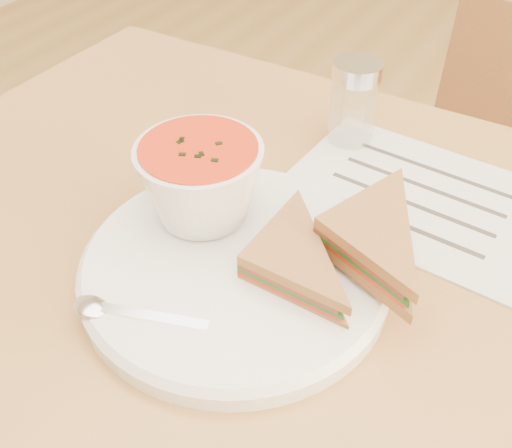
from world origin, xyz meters
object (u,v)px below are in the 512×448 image
Objects in this scene: plate at (235,267)px; soup_bowl at (201,185)px; chair_far at (487,266)px; condiment_shaker at (353,103)px.

soup_bowl reaches higher than plate.
chair_far is at bearing 69.49° from plate.
chair_far is 2.88× the size of plate.
condiment_shaker is (-0.19, -0.26, 0.40)m from chair_far.
plate is 0.08m from soup_bowl.
condiment_shaker reaches higher than soup_bowl.
soup_bowl is (-0.25, -0.48, 0.41)m from chair_far.
condiment_shaker is (0.06, 0.22, -0.01)m from soup_bowl.
plate is 2.81× the size of condiment_shaker.
soup_bowl reaches higher than chair_far.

